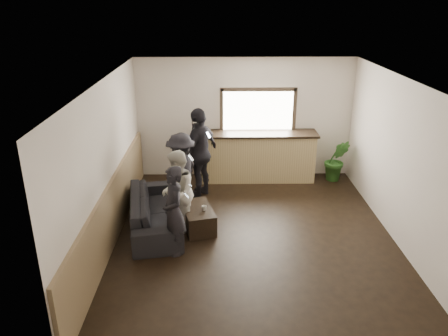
{
  "coord_description": "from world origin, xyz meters",
  "views": [
    {
      "loc": [
        -0.64,
        -6.87,
        4.05
      ],
      "look_at": [
        -0.52,
        0.4,
        1.18
      ],
      "focal_mm": 35.0,
      "sensor_mm": 36.0,
      "label": 1
    }
  ],
  "objects_px": {
    "cup_a": "(187,202)",
    "potted_plant": "(337,160)",
    "cup_b": "(204,208)",
    "person_c": "(181,172)",
    "person_d": "(200,153)",
    "coffee_table": "(198,218)",
    "sofa": "(155,211)",
    "person_a": "(174,211)",
    "person_b": "(177,192)",
    "bar_counter": "(258,153)"
  },
  "relations": [
    {
      "from": "person_d",
      "to": "cup_b",
      "type": "bearing_deg",
      "value": 36.12
    },
    {
      "from": "cup_b",
      "to": "person_c",
      "type": "relative_size",
      "value": 0.06
    },
    {
      "from": "bar_counter",
      "to": "person_c",
      "type": "distance_m",
      "value": 2.25
    },
    {
      "from": "coffee_table",
      "to": "cup_a",
      "type": "relative_size",
      "value": 8.1
    },
    {
      "from": "person_a",
      "to": "person_c",
      "type": "distance_m",
      "value": 1.67
    },
    {
      "from": "person_a",
      "to": "person_b",
      "type": "xyz_separation_m",
      "value": [
        -0.0,
        0.74,
        -0.0
      ]
    },
    {
      "from": "person_b",
      "to": "person_d",
      "type": "xyz_separation_m",
      "value": [
        0.36,
        1.54,
        0.2
      ]
    },
    {
      "from": "potted_plant",
      "to": "coffee_table",
      "type": "bearing_deg",
      "value": -144.57
    },
    {
      "from": "sofa",
      "to": "potted_plant",
      "type": "bearing_deg",
      "value": -71.12
    },
    {
      "from": "cup_b",
      "to": "person_b",
      "type": "relative_size",
      "value": 0.06
    },
    {
      "from": "cup_b",
      "to": "person_c",
      "type": "bearing_deg",
      "value": 117.16
    },
    {
      "from": "potted_plant",
      "to": "person_b",
      "type": "distance_m",
      "value": 4.21
    },
    {
      "from": "sofa",
      "to": "person_a",
      "type": "xyz_separation_m",
      "value": [
        0.45,
        -0.9,
        0.45
      ]
    },
    {
      "from": "bar_counter",
      "to": "person_c",
      "type": "bearing_deg",
      "value": -137.72
    },
    {
      "from": "bar_counter",
      "to": "coffee_table",
      "type": "distance_m",
      "value": 2.73
    },
    {
      "from": "cup_b",
      "to": "person_d",
      "type": "distance_m",
      "value": 1.62
    },
    {
      "from": "potted_plant",
      "to": "person_d",
      "type": "bearing_deg",
      "value": -165.89
    },
    {
      "from": "person_b",
      "to": "person_c",
      "type": "height_order",
      "value": "person_c"
    },
    {
      "from": "sofa",
      "to": "potted_plant",
      "type": "distance_m",
      "value": 4.51
    },
    {
      "from": "coffee_table",
      "to": "potted_plant",
      "type": "relative_size",
      "value": 0.92
    },
    {
      "from": "cup_b",
      "to": "person_a",
      "type": "bearing_deg",
      "value": -122.56
    },
    {
      "from": "cup_b",
      "to": "person_a",
      "type": "height_order",
      "value": "person_a"
    },
    {
      "from": "coffee_table",
      "to": "potted_plant",
      "type": "xyz_separation_m",
      "value": [
        3.15,
        2.24,
        0.3
      ]
    },
    {
      "from": "sofa",
      "to": "person_d",
      "type": "bearing_deg",
      "value": -40.2
    },
    {
      "from": "potted_plant",
      "to": "person_b",
      "type": "xyz_separation_m",
      "value": [
        -3.5,
        -2.33,
        0.27
      ]
    },
    {
      "from": "bar_counter",
      "to": "cup_a",
      "type": "xyz_separation_m",
      "value": [
        -1.52,
        -2.19,
        -0.19
      ]
    },
    {
      "from": "potted_plant",
      "to": "person_a",
      "type": "xyz_separation_m",
      "value": [
        -3.5,
        -3.07,
        0.27
      ]
    },
    {
      "from": "person_a",
      "to": "person_d",
      "type": "distance_m",
      "value": 2.31
    },
    {
      "from": "sofa",
      "to": "potted_plant",
      "type": "relative_size",
      "value": 2.21
    },
    {
      "from": "coffee_table",
      "to": "person_b",
      "type": "bearing_deg",
      "value": -166.06
    },
    {
      "from": "cup_b",
      "to": "potted_plant",
      "type": "relative_size",
      "value": 0.09
    },
    {
      "from": "cup_b",
      "to": "person_c",
      "type": "distance_m",
      "value": 1.09
    },
    {
      "from": "bar_counter",
      "to": "person_a",
      "type": "height_order",
      "value": "bar_counter"
    },
    {
      "from": "cup_a",
      "to": "potted_plant",
      "type": "xyz_separation_m",
      "value": [
        3.35,
        2.08,
        0.05
      ]
    },
    {
      "from": "sofa",
      "to": "person_b",
      "type": "height_order",
      "value": "person_b"
    },
    {
      "from": "bar_counter",
      "to": "cup_a",
      "type": "relative_size",
      "value": 23.77
    },
    {
      "from": "cup_b",
      "to": "coffee_table",
      "type": "bearing_deg",
      "value": 145.45
    },
    {
      "from": "person_a",
      "to": "person_b",
      "type": "bearing_deg",
      "value": 157.94
    },
    {
      "from": "sofa",
      "to": "person_c",
      "type": "bearing_deg",
      "value": -40.27
    },
    {
      "from": "sofa",
      "to": "cup_a",
      "type": "distance_m",
      "value": 0.62
    },
    {
      "from": "bar_counter",
      "to": "person_a",
      "type": "bearing_deg",
      "value": -117.62
    },
    {
      "from": "person_a",
      "to": "cup_b",
      "type": "bearing_deg",
      "value": 125.37
    },
    {
      "from": "coffee_table",
      "to": "person_c",
      "type": "bearing_deg",
      "value": 112.66
    },
    {
      "from": "cup_b",
      "to": "person_c",
      "type": "height_order",
      "value": "person_c"
    },
    {
      "from": "cup_a",
      "to": "potted_plant",
      "type": "bearing_deg",
      "value": 31.84
    },
    {
      "from": "sofa",
      "to": "potted_plant",
      "type": "xyz_separation_m",
      "value": [
        3.95,
        2.17,
        0.18
      ]
    },
    {
      "from": "cup_b",
      "to": "person_b",
      "type": "bearing_deg",
      "value": -179.8
    },
    {
      "from": "potted_plant",
      "to": "person_b",
      "type": "bearing_deg",
      "value": -146.37
    },
    {
      "from": "coffee_table",
      "to": "person_d",
      "type": "relative_size",
      "value": 0.47
    },
    {
      "from": "coffee_table",
      "to": "person_a",
      "type": "bearing_deg",
      "value": -112.94
    }
  ]
}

